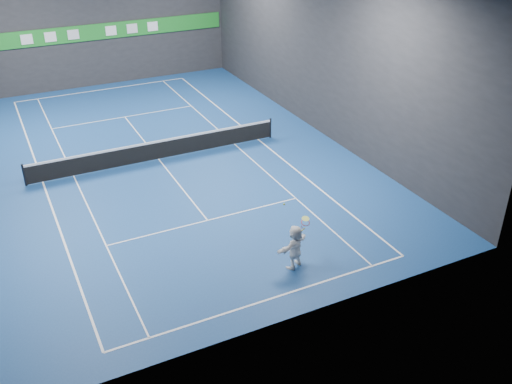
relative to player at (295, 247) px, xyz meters
name	(u,v)px	position (x,y,z in m)	size (l,w,h in m)	color
ground	(159,159)	(-1.61, 10.65, -0.83)	(26.00, 26.00, 0.00)	navy
wall_back	(90,16)	(-1.61, 23.65, 3.67)	(18.00, 0.10, 9.00)	#262729
wall_front	(291,194)	(-1.61, -2.35, 3.67)	(18.00, 0.10, 9.00)	#262729
wall_right	(319,47)	(7.39, 10.65, 3.67)	(0.10, 26.00, 9.00)	#262729
baseline_near	(270,299)	(-1.61, -1.24, -0.83)	(10.98, 0.08, 0.01)	white
baseline_far	(103,90)	(-1.61, 22.54, -0.83)	(10.98, 0.08, 0.01)	white
sideline_doubles_left	(43,182)	(-7.10, 10.65, -0.83)	(0.08, 23.78, 0.01)	white
sideline_doubles_right	(258,140)	(3.88, 10.65, -0.83)	(0.08, 23.78, 0.01)	white
sideline_singles_left	(74,176)	(-5.72, 10.65, -0.83)	(0.06, 23.78, 0.01)	white
sideline_singles_right	(235,144)	(2.50, 10.65, -0.83)	(0.06, 23.78, 0.01)	white
service_line_near	(208,220)	(-1.61, 4.25, -0.83)	(8.23, 0.06, 0.01)	white
service_line_far	(125,117)	(-1.61, 17.05, -0.83)	(8.23, 0.06, 0.01)	white
center_service_line	(159,159)	(-1.61, 10.65, -0.83)	(0.06, 12.80, 0.01)	white
player	(295,247)	(0.00, 0.00, 0.00)	(1.54, 0.49, 1.66)	white
tennis_ball	(284,204)	(-0.37, 0.19, 1.71)	(0.07, 0.07, 0.07)	#E1F428
tennis_net	(158,149)	(-1.61, 10.65, -0.29)	(12.50, 0.10, 1.07)	black
sponsor_banner	(92,32)	(-1.61, 23.58, 2.67)	(17.64, 0.11, 1.00)	#1D8627
tennis_racket	(305,223)	(0.40, 0.05, 0.83)	(0.43, 0.39, 0.59)	red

